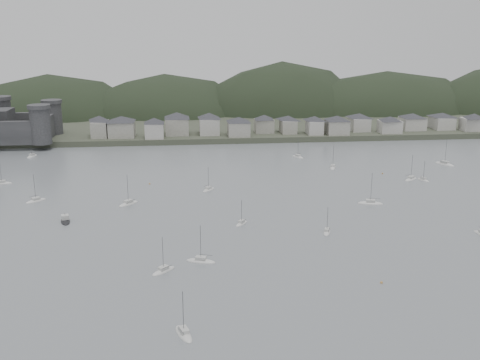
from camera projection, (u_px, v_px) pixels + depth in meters
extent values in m
plane|color=slate|center=(272.00, 286.00, 133.37)|extent=(900.00, 900.00, 0.00)
cube|color=#383D2D|center=(210.00, 109.00, 416.00)|extent=(900.00, 250.00, 3.00)
ellipsoid|color=black|center=(52.00, 133.00, 385.84)|extent=(138.98, 92.48, 81.13)
ellipsoid|color=black|center=(166.00, 130.00, 394.55)|extent=(132.08, 90.41, 79.74)
ellipsoid|color=black|center=(281.00, 132.00, 403.64)|extent=(133.88, 88.37, 101.41)
ellipsoid|color=black|center=(384.00, 128.00, 405.74)|extent=(165.81, 81.78, 82.55)
cylinder|color=#2E2F31|center=(41.00, 126.00, 280.25)|extent=(10.00, 10.00, 18.00)
cylinder|color=#2E2F31|center=(1.00, 117.00, 306.10)|extent=(11.00, 11.00, 19.00)
cylinder|color=#2E2F31|center=(53.00, 119.00, 307.25)|extent=(10.00, 10.00, 17.00)
cube|color=#2E2F31|center=(2.00, 124.00, 306.06)|extent=(56.00, 3.50, 12.00)
cube|color=#2E2F31|center=(47.00, 128.00, 294.48)|extent=(3.50, 30.00, 12.00)
cube|color=gray|center=(100.00, 129.00, 299.51)|extent=(8.34, 12.91, 8.59)
pyramid|color=#2C2C32|center=(99.00, 118.00, 297.98)|extent=(15.78, 15.78, 3.01)
cube|color=gray|center=(122.00, 129.00, 300.10)|extent=(13.68, 13.35, 8.36)
pyramid|color=#2C2C32|center=(121.00, 119.00, 298.61)|extent=(20.07, 20.07, 2.93)
cube|color=#A9A59E|center=(154.00, 131.00, 296.82)|extent=(9.78, 10.20, 8.08)
pyramid|color=#2C2C32|center=(154.00, 120.00, 295.39)|extent=(14.83, 14.83, 2.83)
cube|color=gray|center=(177.00, 126.00, 307.13)|extent=(12.59, 13.33, 9.09)
pyramid|color=#2C2C32|center=(177.00, 115.00, 305.52)|extent=(19.24, 19.24, 3.18)
cube|color=#A9A59E|center=(209.00, 126.00, 307.46)|extent=(10.74, 12.17, 8.87)
pyramid|color=#2C2C32|center=(209.00, 116.00, 305.88)|extent=(17.01, 17.01, 3.10)
cube|color=gray|center=(239.00, 129.00, 302.88)|extent=(11.63, 12.09, 7.69)
pyramid|color=#2C2C32|center=(239.00, 119.00, 301.51)|extent=(17.61, 17.61, 2.69)
cube|color=gray|center=(264.00, 126.00, 312.76)|extent=(10.37, 9.35, 7.44)
pyramid|color=#2C2C32|center=(264.00, 117.00, 311.44)|extent=(14.65, 14.65, 2.60)
cube|color=gray|center=(288.00, 126.00, 311.83)|extent=(8.24, 12.20, 7.22)
pyramid|color=#2C2C32|center=(288.00, 118.00, 310.54)|extent=(15.17, 15.17, 2.53)
cube|color=#A9A59E|center=(314.00, 127.00, 308.15)|extent=(8.06, 10.91, 7.46)
pyramid|color=#2C2C32|center=(315.00, 118.00, 306.83)|extent=(14.08, 14.08, 2.61)
cube|color=gray|center=(337.00, 127.00, 307.93)|extent=(11.73, 11.78, 7.66)
pyramid|color=#2C2C32|center=(337.00, 118.00, 306.57)|extent=(17.46, 17.46, 2.68)
cube|color=#A9A59E|center=(359.00, 124.00, 319.01)|extent=(10.19, 13.02, 7.33)
pyramid|color=#2C2C32|center=(359.00, 116.00, 317.70)|extent=(17.23, 17.23, 2.57)
cube|color=#A9A59E|center=(390.00, 127.00, 312.08)|extent=(11.70, 9.81, 6.88)
pyramid|color=#2C2C32|center=(390.00, 118.00, 310.85)|extent=(15.97, 15.97, 2.41)
cube|color=#A9A59E|center=(412.00, 123.00, 322.23)|extent=(12.83, 12.48, 7.00)
pyramid|color=#2C2C32|center=(413.00, 115.00, 320.99)|extent=(18.79, 18.79, 2.45)
cube|color=#A9A59E|center=(442.00, 123.00, 324.57)|extent=(11.07, 13.50, 6.97)
pyramid|color=#2C2C32|center=(443.00, 115.00, 323.33)|extent=(18.25, 18.25, 2.44)
cube|color=#A9A59E|center=(473.00, 124.00, 318.66)|extent=(13.75, 9.12, 7.34)
pyramid|color=#2C2C32|center=(474.00, 116.00, 317.36)|extent=(16.97, 16.97, 2.57)
ellipsoid|color=silver|center=(208.00, 190.00, 212.29)|extent=(6.01, 6.96, 1.40)
cube|color=#B9BAB5|center=(208.00, 187.00, 212.02)|extent=(2.71, 2.89, 0.70)
cylinder|color=#3F3F42|center=(208.00, 179.00, 211.09)|extent=(0.12, 0.12, 8.77)
cylinder|color=#3F3F42|center=(206.00, 185.00, 212.77)|extent=(1.98, 2.58, 0.10)
ellipsoid|color=silver|center=(36.00, 201.00, 198.52)|extent=(7.41, 7.18, 1.56)
cube|color=#B9BAB5|center=(36.00, 198.00, 198.23)|extent=(3.17, 3.13, 0.70)
cylinder|color=#3F3F42|center=(35.00, 188.00, 197.19)|extent=(0.12, 0.12, 9.78)
cylinder|color=#3F3F42|center=(33.00, 196.00, 198.91)|extent=(2.63, 2.48, 0.10)
ellipsoid|color=silver|center=(129.00, 204.00, 195.19)|extent=(7.86, 7.94, 1.69)
cube|color=#B9BAB5|center=(128.00, 201.00, 194.89)|extent=(3.40, 3.42, 0.70)
cylinder|color=#3F3F42|center=(128.00, 189.00, 193.76)|extent=(0.12, 0.12, 10.58)
cylinder|color=#3F3F42|center=(131.00, 200.00, 193.81)|extent=(2.74, 2.79, 0.10)
ellipsoid|color=silver|center=(164.00, 271.00, 141.12)|extent=(6.96, 6.76, 1.47)
cube|color=#B9BAB5|center=(163.00, 268.00, 140.85)|extent=(2.98, 2.94, 0.70)
cylinder|color=#3F3F42|center=(163.00, 254.00, 139.87)|extent=(0.12, 0.12, 9.19)
cylinder|color=#3F3F42|center=(167.00, 267.00, 139.93)|extent=(2.47, 2.35, 0.10)
ellipsoid|color=silver|center=(327.00, 232.00, 168.15)|extent=(4.05, 6.62, 1.26)
cube|color=#B9BAB5|center=(327.00, 229.00, 167.91)|extent=(2.06, 2.55, 0.70)
cylinder|color=#3F3F42|center=(327.00, 220.00, 167.07)|extent=(0.12, 0.12, 7.89)
cylinder|color=#3F3F42|center=(329.00, 229.00, 166.78)|extent=(1.06, 2.70, 0.10)
ellipsoid|color=silver|center=(298.00, 157.00, 266.51)|extent=(5.67, 7.48, 1.46)
cube|color=#B9BAB5|center=(298.00, 155.00, 266.23)|extent=(2.67, 3.01, 0.70)
cylinder|color=#3F3F42|center=(298.00, 148.00, 265.26)|extent=(0.12, 0.12, 9.11)
cylinder|color=#3F3F42|center=(299.00, 153.00, 267.24)|extent=(1.73, 2.89, 0.10)
ellipsoid|color=silver|center=(411.00, 179.00, 227.10)|extent=(7.90, 7.08, 1.61)
cube|color=#B9BAB5|center=(411.00, 177.00, 226.80)|extent=(3.31, 3.15, 0.70)
cylinder|color=#3F3F42|center=(412.00, 167.00, 225.73)|extent=(0.12, 0.12, 10.08)
cylinder|color=#3F3F42|center=(408.00, 175.00, 227.42)|extent=(2.89, 2.36, 0.10)
ellipsoid|color=silver|center=(201.00, 262.00, 147.03)|extent=(8.46, 5.12, 1.61)
cube|color=#B9BAB5|center=(201.00, 258.00, 146.74)|extent=(3.25, 2.61, 0.70)
cylinder|color=#3F3F42|center=(201.00, 243.00, 145.66)|extent=(0.12, 0.12, 10.08)
cylinder|color=#3F3F42|center=(206.00, 255.00, 147.20)|extent=(3.45, 1.30, 0.10)
ellipsoid|color=silver|center=(32.00, 156.00, 267.92)|extent=(4.72, 8.09, 1.54)
cube|color=#B9BAB5|center=(32.00, 154.00, 267.63)|extent=(2.44, 3.09, 0.70)
cylinder|color=#3F3F42|center=(31.00, 146.00, 266.61)|extent=(0.12, 0.12, 9.63)
cylinder|color=#3F3F42|center=(32.00, 154.00, 266.27)|extent=(1.16, 3.33, 0.10)
ellipsoid|color=silver|center=(333.00, 168.00, 246.22)|extent=(4.97, 8.34, 1.59)
cube|color=#B9BAB5|center=(333.00, 165.00, 245.93)|extent=(2.55, 3.20, 0.70)
cylinder|color=#3F3F42|center=(333.00, 157.00, 244.87)|extent=(0.12, 0.12, 9.93)
cylinder|color=#3F3F42|center=(331.00, 163.00, 247.04)|extent=(1.25, 3.42, 0.10)
ellipsoid|color=silver|center=(2.00, 184.00, 220.91)|extent=(8.01, 3.21, 1.56)
cube|color=#B9BAB5|center=(2.00, 181.00, 220.62)|extent=(2.88, 1.96, 0.70)
cylinder|color=#3F3F42|center=(1.00, 171.00, 219.58)|extent=(0.12, 0.12, 9.77)
ellipsoid|color=silver|center=(242.00, 224.00, 175.44)|extent=(5.20, 6.09, 1.22)
cube|color=#B9BAB5|center=(242.00, 221.00, 175.20)|extent=(2.35, 2.52, 0.70)
cylinder|color=#3F3F42|center=(242.00, 212.00, 174.39)|extent=(0.12, 0.12, 7.65)
cylinder|color=#3F3F42|center=(244.00, 220.00, 174.27)|extent=(1.71, 2.28, 0.10)
ellipsoid|color=silver|center=(423.00, 180.00, 225.96)|extent=(4.01, 6.64, 1.27)
cube|color=#B9BAB5|center=(423.00, 178.00, 225.72)|extent=(2.05, 2.55, 0.70)
cylinder|color=#3F3F42|center=(424.00, 170.00, 224.88)|extent=(0.12, 0.12, 7.91)
cylinder|color=#3F3F42|center=(424.00, 177.00, 224.50)|extent=(1.04, 2.72, 0.10)
ellipsoid|color=silver|center=(184.00, 334.00, 112.03)|extent=(4.75, 7.88, 1.50)
cube|color=#B9BAB5|center=(184.00, 330.00, 111.76)|extent=(2.43, 3.03, 0.70)
cylinder|color=#3F3F42|center=(183.00, 313.00, 110.76)|extent=(0.12, 0.12, 9.39)
cylinder|color=#3F3F42|center=(181.00, 331.00, 110.34)|extent=(1.21, 3.22, 0.10)
ellipsoid|color=silver|center=(445.00, 165.00, 252.08)|extent=(7.49, 10.27, 1.99)
cube|color=#B9BAB5|center=(445.00, 162.00, 251.74)|extent=(3.57, 4.10, 0.70)
cylinder|color=#3F3F42|center=(446.00, 151.00, 250.40)|extent=(0.12, 0.12, 12.43)
cylinder|color=#3F3F42|center=(445.00, 161.00, 249.99)|extent=(2.20, 4.00, 0.10)
ellipsoid|color=silver|center=(370.00, 204.00, 195.71)|extent=(9.28, 5.00, 1.77)
cube|color=#B9BAB5|center=(371.00, 200.00, 195.40)|extent=(3.49, 2.67, 0.70)
cylinder|color=#3F3F42|center=(371.00, 188.00, 194.21)|extent=(0.12, 0.12, 11.07)
cylinder|color=#3F3F42|center=(375.00, 198.00, 195.79)|extent=(3.88, 1.11, 0.10)
ellipsoid|color=black|center=(65.00, 222.00, 177.59)|extent=(4.74, 8.38, 1.74)
cube|color=#B9BAB5|center=(65.00, 217.00, 177.19)|extent=(2.74, 2.85, 1.40)
cylinder|color=#3F3F42|center=(65.00, 214.00, 176.95)|extent=(0.10, 0.10, 1.20)
sphere|color=#B8833D|center=(382.00, 173.00, 236.07)|extent=(0.70, 0.70, 0.70)
sphere|color=#B8833D|center=(381.00, 283.00, 134.66)|extent=(0.70, 0.70, 0.70)
sphere|color=#B8833D|center=(150.00, 184.00, 220.36)|extent=(0.70, 0.70, 0.70)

